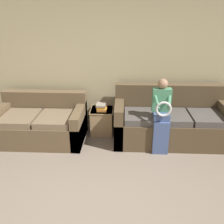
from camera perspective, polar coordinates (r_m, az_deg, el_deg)
The scene contains 6 objects.
wall_back at distance 4.86m, azimuth -0.82°, elevation 10.49°, with size 7.40×0.06×2.55m.
couch_main at distance 4.70m, azimuth 13.26°, elevation -2.33°, with size 2.05×0.90×0.99m.
couch_side at distance 4.83m, azimuth -15.92°, elevation -2.60°, with size 1.61×0.97×0.83m.
child_left_seated at distance 4.19m, azimuth 11.24°, elevation -0.28°, with size 0.31×0.37×1.24m.
side_shelf at distance 4.91m, azimuth -2.30°, elevation -1.99°, with size 0.44×0.48×0.49m.
book_stack at distance 4.79m, azimuth -2.40°, elevation 1.16°, with size 0.20×0.28×0.12m.
Camera 1 is at (0.30, -2.02, 2.24)m, focal length 40.00 mm.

